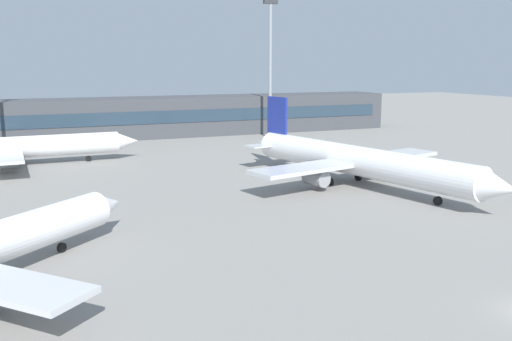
# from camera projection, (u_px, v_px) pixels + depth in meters

# --- Properties ---
(ground_plane) EXTENTS (400.00, 400.00, 0.00)m
(ground_plane) POSITION_uv_depth(u_px,v_px,m) (279.00, 191.00, 73.58)
(ground_plane) COLOR gray
(terminal_building) EXTENTS (112.21, 12.13, 9.00)m
(terminal_building) POSITION_uv_depth(u_px,v_px,m) (165.00, 117.00, 129.17)
(terminal_building) COLOR #3F4247
(terminal_building) RESTS_ON ground_plane
(airplane_mid) EXTENTS (32.21, 45.49, 11.37)m
(airplane_mid) POSITION_uv_depth(u_px,v_px,m) (358.00, 161.00, 75.91)
(airplane_mid) COLOR white
(airplane_mid) RESTS_ON ground_plane
(airplane_far) EXTENTS (40.76, 28.35, 10.08)m
(airplane_far) POSITION_uv_depth(u_px,v_px,m) (14.00, 148.00, 90.75)
(airplane_far) COLOR white
(airplane_far) RESTS_ON ground_plane
(floodlight_tower_west) EXTENTS (3.20, 0.80, 30.46)m
(floodlight_tower_west) POSITION_uv_depth(u_px,v_px,m) (270.00, 60.00, 122.35)
(floodlight_tower_west) COLOR gray
(floodlight_tower_west) RESTS_ON ground_plane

